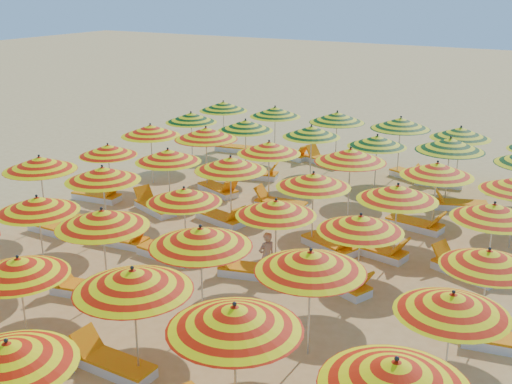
# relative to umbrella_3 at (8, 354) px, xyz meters

# --- Properties ---
(ground) EXTENTS (120.00, 120.00, 0.00)m
(ground) POSITION_rel_umbrella_3_xyz_m (-1.09, 8.83, -1.93)
(ground) COLOR #E0AF63
(ground) RESTS_ON ground
(umbrella_3) EXTENTS (2.42, 2.42, 2.19)m
(umbrella_3) POSITION_rel_umbrella_3_xyz_m (0.00, 0.00, 0.00)
(umbrella_3) COLOR silver
(umbrella_3) RESTS_ON ground
(umbrella_8) EXTENTS (2.27, 2.27, 2.10)m
(umbrella_8) POSITION_rel_umbrella_3_xyz_m (-2.46, 2.30, -0.08)
(umbrella_8) COLOR silver
(umbrella_8) RESTS_ON ground
(umbrella_9) EXTENTS (2.70, 2.70, 2.34)m
(umbrella_9) POSITION_rel_umbrella_3_xyz_m (0.17, 2.65, 0.13)
(umbrella_9) COLOR silver
(umbrella_9) RESTS_ON ground
(umbrella_10) EXTENTS (2.73, 2.73, 2.38)m
(umbrella_10) POSITION_rel_umbrella_3_xyz_m (2.51, 2.35, 0.16)
(umbrella_10) COLOR silver
(umbrella_10) RESTS_ON ground
(umbrella_11) EXTENTS (2.48, 2.48, 2.32)m
(umbrella_11) POSITION_rel_umbrella_3_xyz_m (5.21, 2.23, 0.11)
(umbrella_11) COLOR silver
(umbrella_11) RESTS_ON ground
(umbrella_13) EXTENTS (2.06, 2.06, 2.18)m
(umbrella_13) POSITION_rel_umbrella_3_xyz_m (-4.84, 4.95, -0.02)
(umbrella_13) COLOR silver
(umbrella_13) RESTS_ON ground
(umbrella_14) EXTENTS (2.38, 2.38, 2.30)m
(umbrella_14) POSITION_rel_umbrella_3_xyz_m (-2.56, 4.80, 0.09)
(umbrella_14) COLOR silver
(umbrella_14) RESTS_ON ground
(umbrella_15) EXTENTS (2.35, 2.35, 2.35)m
(umbrella_15) POSITION_rel_umbrella_3_xyz_m (0.09, 4.92, 0.14)
(umbrella_15) COLOR silver
(umbrella_15) RESTS_ON ground
(umbrella_16) EXTENTS (2.77, 2.77, 2.34)m
(umbrella_16) POSITION_rel_umbrella_3_xyz_m (2.61, 4.99, 0.12)
(umbrella_16) COLOR silver
(umbrella_16) RESTS_ON ground
(umbrella_17) EXTENTS (2.55, 2.55, 2.14)m
(umbrella_17) POSITION_rel_umbrella_3_xyz_m (5.34, 4.96, -0.04)
(umbrella_17) COLOR silver
(umbrella_17) RESTS_ON ground
(umbrella_18) EXTENTS (2.19, 2.19, 2.31)m
(umbrella_18) POSITION_rel_umbrella_3_xyz_m (-7.36, 7.33, 0.10)
(umbrella_18) COLOR silver
(umbrella_18) RESTS_ON ground
(umbrella_19) EXTENTS (2.67, 2.67, 2.27)m
(umbrella_19) POSITION_rel_umbrella_3_xyz_m (-5.06, 7.53, 0.07)
(umbrella_19) COLOR silver
(umbrella_19) RESTS_ON ground
(umbrella_20) EXTENTS (2.03, 2.03, 2.11)m
(umbrella_20) POSITION_rel_umbrella_3_xyz_m (-2.21, 7.49, -0.07)
(umbrella_20) COLOR silver
(umbrella_20) RESTS_ON ground
(umbrella_21) EXTENTS (2.08, 2.08, 2.14)m
(umbrella_21) POSITION_rel_umbrella_3_xyz_m (0.37, 7.76, -0.05)
(umbrella_21) COLOR silver
(umbrella_21) RESTS_ON ground
(umbrella_22) EXTENTS (2.35, 2.35, 2.15)m
(umbrella_22) POSITION_rel_umbrella_3_xyz_m (2.56, 7.80, -0.04)
(umbrella_22) COLOR silver
(umbrella_22) RESTS_ON ground
(umbrella_23) EXTENTS (2.31, 2.31, 2.08)m
(umbrella_23) POSITION_rel_umbrella_3_xyz_m (5.49, 7.35, -0.10)
(umbrella_23) COLOR silver
(umbrella_23) RESTS_ON ground
(umbrella_24) EXTENTS (2.54, 2.54, 2.06)m
(umbrella_24) POSITION_rel_umbrella_3_xyz_m (-7.27, 10.17, -0.12)
(umbrella_24) COLOR silver
(umbrella_24) RESTS_ON ground
(umbrella_25) EXTENTS (2.21, 2.21, 2.22)m
(umbrella_25) POSITION_rel_umbrella_3_xyz_m (-4.78, 10.18, 0.02)
(umbrella_25) COLOR silver
(umbrella_25) RESTS_ON ground
(umbrella_26) EXTENTS (2.30, 2.30, 2.30)m
(umbrella_26) POSITION_rel_umbrella_3_xyz_m (-2.42, 10.13, 0.10)
(umbrella_26) COLOR silver
(umbrella_26) RESTS_ON ground
(umbrella_27) EXTENTS (2.35, 2.35, 2.22)m
(umbrella_27) POSITION_rel_umbrella_3_xyz_m (0.29, 10.10, 0.02)
(umbrella_27) COLOR silver
(umbrella_27) RESTS_ON ground
(umbrella_28) EXTENTS (2.22, 2.22, 2.25)m
(umbrella_28) POSITION_rel_umbrella_3_xyz_m (2.68, 10.13, 0.05)
(umbrella_28) COLOR silver
(umbrella_28) RESTS_ON ground
(umbrella_29) EXTENTS (2.61, 2.61, 2.18)m
(umbrella_29) POSITION_rel_umbrella_3_xyz_m (5.09, 10.05, -0.01)
(umbrella_29) COLOR silver
(umbrella_29) RESTS_ON ground
(umbrella_30) EXTENTS (2.74, 2.74, 2.28)m
(umbrella_30) POSITION_rel_umbrella_3_xyz_m (-7.35, 12.52, 0.07)
(umbrella_30) COLOR silver
(umbrella_30) RESTS_ON ground
(umbrella_31) EXTENTS (2.59, 2.59, 2.37)m
(umbrella_31) POSITION_rel_umbrella_3_xyz_m (-5.14, 12.85, 0.15)
(umbrella_31) COLOR silver
(umbrella_31) RESTS_ON ground
(umbrella_32) EXTENTS (2.65, 2.65, 2.23)m
(umbrella_32) POSITION_rel_umbrella_3_xyz_m (-2.47, 12.60, 0.04)
(umbrella_32) COLOR silver
(umbrella_32) RESTS_ON ground
(umbrella_33) EXTENTS (2.72, 2.72, 2.37)m
(umbrella_33) POSITION_rel_umbrella_3_xyz_m (0.36, 12.63, 0.15)
(umbrella_33) COLOR silver
(umbrella_33) RESTS_ON ground
(umbrella_34) EXTENTS (2.50, 2.50, 2.26)m
(umbrella_34) POSITION_rel_umbrella_3_xyz_m (3.01, 12.75, 0.06)
(umbrella_34) COLOR silver
(umbrella_34) RESTS_ON ground
(umbrella_36) EXTENTS (2.46, 2.46, 2.20)m
(umbrella_36) POSITION_rel_umbrella_3_xyz_m (-7.59, 15.40, 0.01)
(umbrella_36) COLOR silver
(umbrella_36) RESTS_ON ground
(umbrella_37) EXTENTS (2.47, 2.47, 2.23)m
(umbrella_37) POSITION_rel_umbrella_3_xyz_m (-4.90, 15.16, 0.03)
(umbrella_37) COLOR silver
(umbrella_37) RESTS_ON ground
(umbrella_38) EXTENTS (2.68, 2.68, 2.24)m
(umbrella_38) POSITION_rel_umbrella_3_xyz_m (-2.26, 15.41, 0.04)
(umbrella_38) COLOR silver
(umbrella_38) RESTS_ON ground
(umbrella_39) EXTENTS (2.36, 2.36, 2.18)m
(umbrella_39) POSITION_rel_umbrella_3_xyz_m (0.24, 15.42, -0.01)
(umbrella_39) COLOR silver
(umbrella_39) RESTS_ON ground
(umbrella_40) EXTENTS (2.99, 2.99, 2.39)m
(umbrella_40) POSITION_rel_umbrella_3_xyz_m (2.71, 15.45, 0.17)
(umbrella_40) COLOR silver
(umbrella_40) RESTS_ON ground
(umbrella_42) EXTENTS (2.36, 2.36, 2.23)m
(umbrella_42) POSITION_rel_umbrella_3_xyz_m (-7.69, 17.95, 0.03)
(umbrella_42) COLOR silver
(umbrella_42) RESTS_ON ground
(umbrella_43) EXTENTS (2.75, 2.75, 2.25)m
(umbrella_43) POSITION_rel_umbrella_3_xyz_m (-5.11, 17.92, 0.05)
(umbrella_43) COLOR silver
(umbrella_43) RESTS_ON ground
(umbrella_44) EXTENTS (2.38, 2.38, 2.34)m
(umbrella_44) POSITION_rel_umbrella_3_xyz_m (-2.28, 17.83, 0.13)
(umbrella_44) COLOR silver
(umbrella_44) RESTS_ON ground
(umbrella_45) EXTENTS (2.89, 2.89, 2.38)m
(umbrella_45) POSITION_rel_umbrella_3_xyz_m (0.29, 17.81, 0.17)
(umbrella_45) COLOR silver
(umbrella_45) RESTS_ON ground
(umbrella_46) EXTENTS (2.39, 2.39, 2.28)m
(umbrella_46) POSITION_rel_umbrella_3_xyz_m (2.53, 17.72, 0.08)
(umbrella_46) COLOR silver
(umbrella_46) RESTS_ON ground
(lounger_5) EXTENTS (1.82, 1.00, 0.69)m
(lounger_5) POSITION_rel_umbrella_3_xyz_m (-1.86, 2.08, -1.78)
(lounger_5) COLOR white
(lounger_5) RESTS_ON ground
(lounger_6) EXTENTS (1.74, 0.62, 0.69)m
(lounger_6) POSITION_rel_umbrella_3_xyz_m (-0.43, 2.58, -1.78)
(lounger_6) COLOR white
(lounger_6) RESTS_ON ground
(lounger_10) EXTENTS (1.82, 0.93, 0.69)m
(lounger_10) POSITION_rel_umbrella_3_xyz_m (-3.16, 4.65, -1.78)
(lounger_10) COLOR white
(lounger_10) RESTS_ON ground
(lounger_11) EXTENTS (1.74, 0.61, 0.69)m
(lounger_11) POSITION_rel_umbrella_3_xyz_m (-6.76, 7.13, -1.78)
(lounger_11) COLOR white
(lounger_11) RESTS_ON ground
(lounger_12) EXTENTS (1.78, 0.74, 0.69)m
(lounger_12) POSITION_rel_umbrella_3_xyz_m (-4.47, 7.44, -1.78)
(lounger_12) COLOR white
(lounger_12) RESTS_ON ground
(lounger_13) EXTENTS (1.77, 0.71, 0.69)m
(lounger_13) POSITION_rel_umbrella_3_xyz_m (-2.71, 7.34, -1.78)
(lounger_13) COLOR white
(lounger_13) RESTS_ON ground
(lounger_14) EXTENTS (1.82, 0.99, 0.69)m
(lounger_14) POSITION_rel_umbrella_3_xyz_m (-0.23, 7.53, -1.78)
(lounger_14) COLOR white
(lounger_14) RESTS_ON ground
(lounger_15) EXTENTS (1.82, 1.18, 0.69)m
(lounger_15) POSITION_rel_umbrella_3_xyz_m (2.06, 7.99, -1.78)
(lounger_15) COLOR white
(lounger_15) RESTS_ON ground
(lounger_16) EXTENTS (1.80, 0.86, 0.69)m
(lounger_16) POSITION_rel_umbrella_3_xyz_m (6.09, 7.18, -1.78)
(lounger_16) COLOR white
(lounger_16) RESTS_ON ground
(lounger_17) EXTENTS (1.78, 0.76, 0.69)m
(lounger_17) POSITION_rel_umbrella_3_xyz_m (-7.77, 10.03, -1.78)
(lounger_17) COLOR white
(lounger_17) RESTS_ON ground
(lounger_18) EXTENTS (1.83, 1.16, 0.69)m
(lounger_18) POSITION_rel_umbrella_3_xyz_m (-5.37, 10.11, -1.78)
(lounger_18) COLOR white
(lounger_18) RESTS_ON ground
(lounger_19) EXTENTS (1.82, 0.97, 0.69)m
(lounger_19) POSITION_rel_umbrella_3_xyz_m (-2.93, 10.34, -1.78)
(lounger_19) COLOR white
(lounger_19) RESTS_ON ground
(lounger_20) EXTENTS (1.83, 1.16, 0.69)m
(lounger_20) POSITION_rel_umbrella_3_xyz_m (0.89, 10.06, -1.78)
(lounger_20) COLOR white
(lounger_20) RESTS_ON ground
(lounger_21) EXTENTS (1.81, 0.89, 0.69)m
(lounger_21) POSITION_rel_umbrella_3_xyz_m (2.17, 10.33, -1.78)
(lounger_21) COLOR white
(lounger_21) RESTS_ON ground
(lounger_22) EXTENTS (1.83, 1.15, 0.69)m
(lounger_22) POSITION_rel_umbrella_3_xyz_m (4.49, 10.27, -1.78)
(lounger_22) COLOR white
(lounger_22) RESTS_ON ground
(lounger_23) EXTENTS (1.82, 1.17, 0.69)m
(lounger_23) POSITION_rel_umbrella_3_xyz_m (-4.55, 12.68, -1.78)
(lounger_23) COLOR white
(lounger_23) RESTS_ON ground
(lounger_24) EXTENTS (1.77, 0.72, 0.69)m
(lounger_24) POSITION_rel_umbrella_3_xyz_m (-1.97, 12.43, -1.78)
(lounger_24) COLOR white
(lounger_24) RESTS_ON ground
(lounger_25) EXTENTS (1.80, 0.84, 0.69)m
(lounger_25) POSITION_rel_umbrella_3_xyz_m (2.50, 12.83, -1.78)
(lounger_25) COLOR white
(lounger_25) RESTS_ON ground
(lounger_26) EXTENTS (1.82, 0.98, 0.69)m
(lounger_26) POSITION_rel_umbrella_3_xyz_m (-4.30, 14.95, -1.78)
(lounger_26) COLOR white
(lounger_26) RESTS_ON ground
(lounger_27) EXTENTS (1.83, 1.16, 0.69)m
(lounger_27) POSITION_rel_umbrella_3_xyz_m (3.21, 15.32, -1.78)
(lounger_27) COLOR white
(lounger_27) RESTS_ON ground
(lounger_29) EXTENTS (1.80, 0.84, 0.69)m
(lounger_29) POSITION_rel_umbrella_3_xyz_m (-7.19, 17.97, -1.78)
(lounger_29) COLOR white
(lounger_29) RESTS_ON ground
(lounger_30) EXTENTS (1.81, 0.91, 0.69)m
(lounger_30) POSITION_rel_umbrella_3_xyz_m (-4.51, 18.15, -1.78)
(lounger_30) COLOR white
(lounger_30) RESTS_ON ground
(lounger_31) EXTENTS (1.83, 1.13, 0.69)m
(lounger_31) POSITION_rel_umbrella_3_xyz_m (-2.88, 18.05, -1.78)
(lounger_31) COLOR white
(lounger_31) RESTS_ON ground
(lounger_32) EXTENTS (1.82, 1.19, 0.69)m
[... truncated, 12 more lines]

